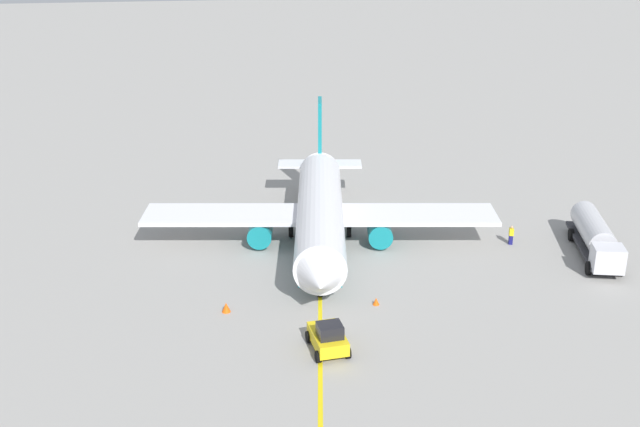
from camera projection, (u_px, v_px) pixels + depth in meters
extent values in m
plane|color=#9E9B96|center=(320.00, 245.00, 68.16)|extent=(400.00, 400.00, 0.00)
cylinder|color=white|center=(320.00, 214.00, 67.07)|extent=(23.27, 7.44, 3.99)
cube|color=teal|center=(320.00, 225.00, 67.47)|extent=(21.90, 6.54, 1.12)
cone|color=white|center=(320.00, 279.00, 55.21)|extent=(3.73, 4.27, 3.83)
cone|color=white|center=(320.00, 162.00, 79.38)|extent=(4.92, 4.03, 3.39)
cube|color=teal|center=(320.00, 126.00, 77.34)|extent=(3.22, 0.84, 5.20)
cube|color=white|center=(320.00, 164.00, 78.79)|extent=(3.65, 8.67, 0.24)
cube|color=white|center=(320.00, 215.00, 68.18)|extent=(9.44, 31.19, 0.36)
cylinder|color=teal|center=(380.00, 231.00, 67.90)|extent=(3.48, 2.56, 2.10)
cylinder|color=teal|center=(260.00, 231.00, 67.89)|extent=(3.48, 2.56, 2.10)
cylinder|color=#4C4C51|center=(320.00, 282.00, 58.84)|extent=(0.24, 0.24, 1.25)
cylinder|color=black|center=(320.00, 289.00, 59.06)|extent=(1.15, 0.56, 1.10)
cylinder|color=#4C4C51|center=(349.00, 224.00, 69.60)|extent=(0.24, 0.24, 1.25)
cylinder|color=black|center=(349.00, 231.00, 69.83)|extent=(1.15, 0.56, 1.10)
cylinder|color=#4C4C51|center=(291.00, 224.00, 69.60)|extent=(0.24, 0.24, 1.25)
cylinder|color=black|center=(291.00, 231.00, 69.82)|extent=(1.15, 0.56, 1.10)
cube|color=#2D2D33|center=(593.00, 245.00, 66.43)|extent=(10.56, 4.97, 0.30)
cube|color=silver|center=(608.00, 258.00, 61.70)|extent=(2.53, 2.82, 2.00)
cube|color=black|center=(611.00, 258.00, 60.72)|extent=(0.65, 1.98, 0.90)
cylinder|color=silver|center=(593.00, 229.00, 66.51)|extent=(7.79, 4.08, 2.30)
cylinder|color=black|center=(621.00, 269.00, 62.36)|extent=(1.15, 0.61, 1.10)
cylinder|color=black|center=(589.00, 268.00, 62.58)|extent=(1.15, 0.61, 1.10)
cylinder|color=black|center=(600.00, 236.00, 68.79)|extent=(1.15, 0.61, 1.10)
cylinder|color=black|center=(571.00, 235.00, 69.01)|extent=(1.15, 0.61, 1.10)
cube|color=yellow|center=(328.00, 339.00, 51.71)|extent=(3.78, 2.36, 0.90)
cube|color=black|center=(330.00, 330.00, 50.93)|extent=(1.56, 1.73, 0.90)
cylinder|color=black|center=(309.00, 337.00, 52.81)|extent=(0.83, 0.38, 0.80)
cylinder|color=black|center=(337.00, 333.00, 53.28)|extent=(0.83, 0.38, 0.80)
cylinder|color=black|center=(318.00, 357.00, 50.47)|extent=(0.83, 0.38, 0.80)
cylinder|color=black|center=(348.00, 353.00, 50.94)|extent=(0.83, 0.38, 0.80)
cube|color=navy|center=(511.00, 239.00, 68.33)|extent=(0.51, 0.42, 0.85)
cube|color=yellow|center=(511.00, 232.00, 68.06)|extent=(0.59, 0.48, 0.60)
sphere|color=tan|center=(512.00, 227.00, 67.90)|extent=(0.24, 0.24, 0.24)
cone|color=#F2590F|center=(226.00, 307.00, 56.80)|extent=(0.66, 0.66, 0.73)
cone|color=#F2590F|center=(376.00, 301.00, 57.86)|extent=(0.50, 0.50, 0.56)
cube|color=yellow|center=(320.00, 245.00, 68.16)|extent=(84.45, 13.30, 0.01)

